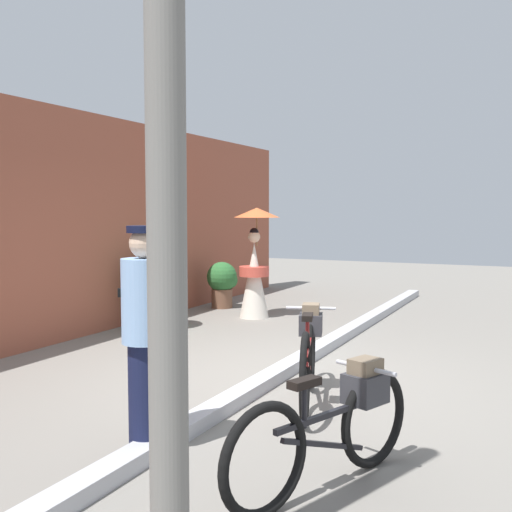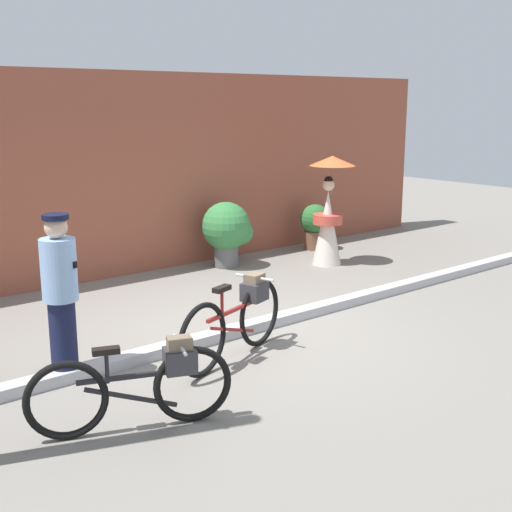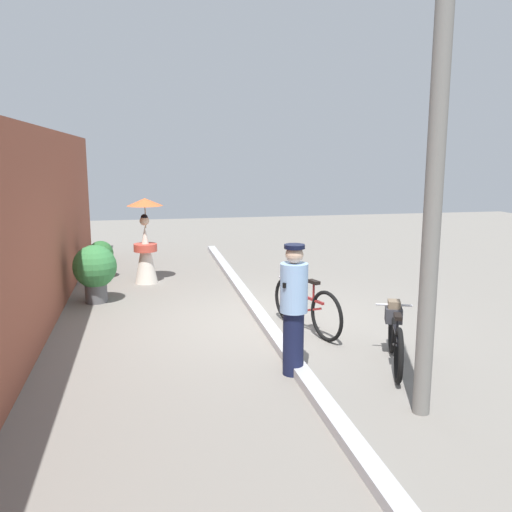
{
  "view_description": "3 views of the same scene",
  "coord_description": "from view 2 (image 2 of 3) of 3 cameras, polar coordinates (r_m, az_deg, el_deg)",
  "views": [
    {
      "loc": [
        -5.69,
        -2.52,
        1.75
      ],
      "look_at": [
        -0.08,
        0.2,
        1.29
      ],
      "focal_mm": 42.77,
      "sensor_mm": 36.0,
      "label": 1
    },
    {
      "loc": [
        -4.61,
        -5.91,
        2.67
      ],
      "look_at": [
        0.35,
        0.18,
        0.86
      ],
      "focal_mm": 47.13,
      "sensor_mm": 36.0,
      "label": 2
    },
    {
      "loc": [
        -8.37,
        1.81,
        2.7
      ],
      "look_at": [
        -0.19,
        0.15,
        1.15
      ],
      "focal_mm": 38.22,
      "sensor_mm": 36.0,
      "label": 3
    }
  ],
  "objects": [
    {
      "name": "bicycle_far_side",
      "position": [
        7.11,
        -1.62,
        -5.22
      ],
      "size": [
        1.73,
        0.66,
        0.85
      ],
      "color": "black",
      "rests_on": "ground_plane"
    },
    {
      "name": "person_officer",
      "position": [
        6.71,
        -16.27,
        -3.06
      ],
      "size": [
        0.34,
        0.34,
        1.64
      ],
      "color": "#141938",
      "rests_on": "ground_plane"
    },
    {
      "name": "sidewalk_curb",
      "position": [
        7.93,
        -1.14,
        -6.21
      ],
      "size": [
        14.0,
        0.2,
        0.12
      ],
      "primitive_type": "cube",
      "color": "#B2B2B7",
      "rests_on": "ground_plane"
    },
    {
      "name": "ground_plane",
      "position": [
        7.95,
        -1.14,
        -6.62
      ],
      "size": [
        30.0,
        30.0,
        0.0
      ],
      "primitive_type": "plane",
      "color": "gray"
    },
    {
      "name": "potted_plant_small",
      "position": [
        10.99,
        -2.41,
        2.25
      ],
      "size": [
        0.82,
        0.8,
        1.08
      ],
      "color": "#59595B",
      "rests_on": "ground_plane"
    },
    {
      "name": "building_wall",
      "position": [
        10.54,
        -13.09,
        6.63
      ],
      "size": [
        14.0,
        0.4,
        3.12
      ],
      "primitive_type": "cube",
      "color": "brown",
      "rests_on": "ground_plane"
    },
    {
      "name": "bicycle_near_officer",
      "position": [
        5.71,
        -9.7,
        -10.62
      ],
      "size": [
        1.61,
        0.72,
        0.77
      ],
      "color": "black",
      "rests_on": "ground_plane"
    },
    {
      "name": "person_with_parasol",
      "position": [
        11.18,
        6.17,
        3.75
      ],
      "size": [
        0.75,
        0.75,
        1.81
      ],
      "color": "silver",
      "rests_on": "ground_plane"
    },
    {
      "name": "potted_plant_by_door",
      "position": [
        12.38,
        5.11,
        2.73
      ],
      "size": [
        0.56,
        0.55,
        0.83
      ],
      "color": "brown",
      "rests_on": "ground_plane"
    }
  ]
}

